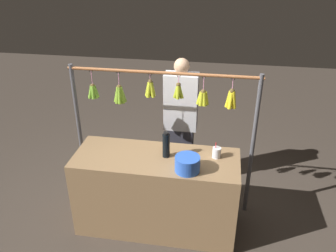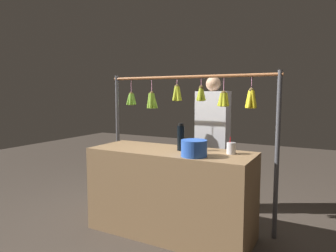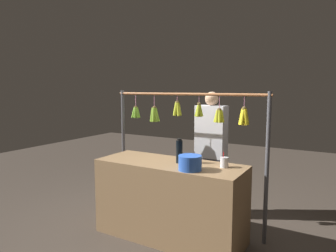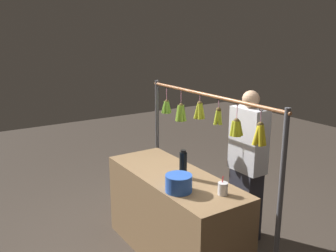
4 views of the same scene
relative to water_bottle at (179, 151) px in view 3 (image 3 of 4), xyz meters
name	(u,v)px [view 3 (image 3 of 4)]	position (x,y,z in m)	size (l,w,h in m)	color
ground_plane	(170,237)	(0.10, 0.04, -0.98)	(12.00, 12.00, 0.00)	#42382F
market_counter	(170,200)	(0.10, 0.04, -0.56)	(1.63, 0.62, 0.86)	olive
display_rack	(187,129)	(0.09, -0.35, 0.20)	(1.96, 0.13, 1.63)	#4C4C51
water_bottle	(179,151)	(0.00, 0.00, 0.00)	(0.07, 0.07, 0.27)	black
blue_bucket	(190,163)	(-0.23, 0.21, -0.05)	(0.23, 0.23, 0.15)	blue
drink_cup	(224,162)	(-0.49, -0.06, -0.07)	(0.09, 0.09, 0.16)	silver
vendor_person	(211,155)	(-0.04, -0.79, -0.18)	(0.38, 0.21, 1.62)	#2D2D38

